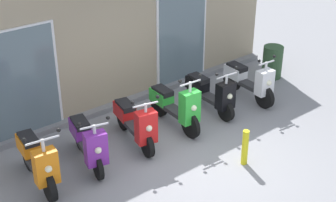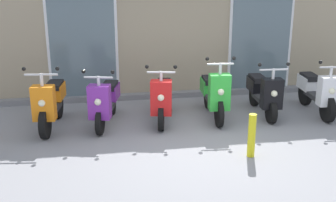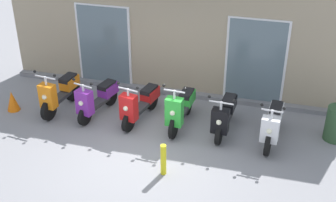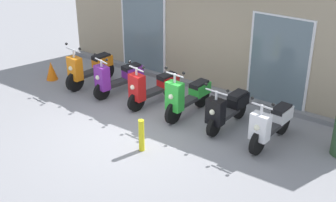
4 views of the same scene
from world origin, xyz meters
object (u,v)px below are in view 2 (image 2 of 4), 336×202
Objects in this scene: scooter_green at (214,93)px; curb_bollard at (252,136)px; scooter_purple at (105,100)px; scooter_red at (163,97)px; scooter_black at (263,92)px; scooter_orange at (51,102)px; scooter_white at (317,91)px.

curb_bollard is at bearing -86.93° from scooter_green.
scooter_red is (1.09, 0.04, -0.01)m from scooter_purple.
scooter_red reaches higher than scooter_black.
scooter_black is 2.11m from curb_bollard.
curb_bollard is at bearing -39.57° from scooter_purple.
scooter_orange is 1.00m from scooter_purple.
curb_bollard is at bearing -138.93° from scooter_white.
scooter_white is (4.24, -0.05, -0.01)m from scooter_purple.
scooter_red is (2.09, 0.05, -0.02)m from scooter_orange.
scooter_green is at bearing 0.83° from scooter_purple.
scooter_orange is 2.09m from scooter_red.
curb_bollard is (1.12, -1.87, -0.12)m from scooter_red.
scooter_orange is at bearing -178.52° from scooter_red.
scooter_red is 2.18m from curb_bollard.
scooter_purple is 4.24m from scooter_white.
scooter_green is at bearing -0.76° from scooter_red.
scooter_white is at bearing 41.07° from curb_bollard.
scooter_red is 2.30× the size of curb_bollard.
scooter_white is 2.30× the size of curb_bollard.
scooter_orange is 1.04× the size of scooter_black.
scooter_white is at bearing -6.09° from scooter_black.
scooter_green is (3.10, 0.04, 0.01)m from scooter_orange.
scooter_orange reaches higher than scooter_purple.
scooter_purple is 2.86m from curb_bollard.
scooter_green reaches higher than scooter_white.
scooter_black is (1.04, 0.04, -0.05)m from scooter_green.
scooter_red is 2.05m from scooter_black.
curb_bollard is (-0.94, -1.89, -0.11)m from scooter_black.
scooter_green reaches higher than scooter_purple.
scooter_black is (4.14, 0.08, -0.03)m from scooter_orange.
curb_bollard is at bearing -116.36° from scooter_black.
scooter_white is (1.10, -0.12, 0.01)m from scooter_black.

